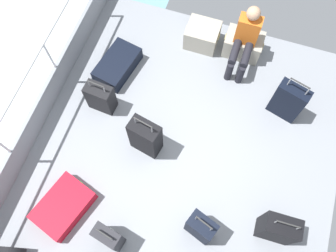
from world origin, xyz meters
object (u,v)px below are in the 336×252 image
object	(u,v)px
suitcase_3	(278,229)
cargo_crate_0	(202,35)
passenger_seated	(245,39)
suitcase_1	(145,137)
cargo_crate_1	(243,45)
suitcase_7	(288,101)
suitcase_5	(109,237)
suitcase_6	(118,65)
suitcase_4	(63,206)
suitcase_2	(201,227)
suitcase_0	(101,98)

from	to	relation	value
suitcase_3	cargo_crate_0	bearing A→B (deg)	123.36
passenger_seated	suitcase_1	world-z (taller)	passenger_seated
cargo_crate_1	suitcase_7	size ratio (longest dim) A/B	0.71
suitcase_3	suitcase_7	bearing A→B (deg)	96.99
suitcase_5	suitcase_1	bearing A→B (deg)	90.21
cargo_crate_0	suitcase_6	size ratio (longest dim) A/B	0.64
passenger_seated	suitcase_4	world-z (taller)	passenger_seated
cargo_crate_0	suitcase_4	size ratio (longest dim) A/B	0.62
suitcase_7	suitcase_6	bearing A→B (deg)	-178.24
suitcase_4	cargo_crate_0	bearing A→B (deg)	72.75
suitcase_2	suitcase_6	bearing A→B (deg)	134.18
suitcase_0	suitcase_4	xyz separation A→B (m)	(0.10, -1.61, -0.16)
cargo_crate_0	suitcase_0	size ratio (longest dim) A/B	0.81
suitcase_0	suitcase_6	distance (m)	0.70
suitcase_0	suitcase_6	xyz separation A→B (m)	(-0.02, 0.68, -0.15)
cargo_crate_1	suitcase_1	xyz separation A→B (m)	(-0.92, -2.05, 0.17)
cargo_crate_0	suitcase_3	bearing A→B (deg)	-56.64
passenger_seated	cargo_crate_0	bearing A→B (deg)	167.25
suitcase_6	cargo_crate_1	bearing A→B (deg)	27.99
cargo_crate_0	suitcase_3	xyz separation A→B (m)	(1.74, -2.64, 0.14)
cargo_crate_1	suitcase_5	xyz separation A→B (m)	(-0.91, -3.43, 0.09)
suitcase_2	suitcase_5	size ratio (longest dim) A/B	1.17
suitcase_2	suitcase_4	size ratio (longest dim) A/B	0.87
suitcase_1	suitcase_7	distance (m)	2.12
suitcase_1	suitcase_4	distance (m)	1.44
cargo_crate_1	suitcase_0	xyz separation A→B (m)	(-1.78, -1.64, 0.07)
cargo_crate_1	passenger_seated	xyz separation A→B (m)	(0.00, -0.18, 0.38)
cargo_crate_0	suitcase_0	distance (m)	1.95
suitcase_6	suitcase_7	size ratio (longest dim) A/B	0.97
suitcase_0	cargo_crate_1	bearing A→B (deg)	42.68
suitcase_4	cargo_crate_1	bearing A→B (deg)	62.76
cargo_crate_0	passenger_seated	world-z (taller)	passenger_seated
suitcase_3	suitcase_7	distance (m)	1.81
cargo_crate_1	suitcase_4	xyz separation A→B (m)	(-1.67, -3.25, -0.08)
cargo_crate_0	cargo_crate_1	size ratio (longest dim) A/B	0.89
cargo_crate_1	suitcase_5	world-z (taller)	suitcase_5
suitcase_1	suitcase_5	xyz separation A→B (m)	(0.01, -1.38, -0.08)
suitcase_2	suitcase_6	world-z (taller)	suitcase_2
passenger_seated	suitcase_2	distance (m)	2.79
suitcase_6	suitcase_1	bearing A→B (deg)	-51.16
cargo_crate_1	suitcase_2	world-z (taller)	suitcase_2
suitcase_5	suitcase_2	bearing A→B (deg)	24.09
cargo_crate_1	suitcase_6	distance (m)	2.04
cargo_crate_1	suitcase_5	size ratio (longest dim) A/B	0.94
cargo_crate_0	suitcase_4	xyz separation A→B (m)	(-1.00, -3.22, -0.08)
suitcase_0	suitcase_5	world-z (taller)	suitcase_0
cargo_crate_0	suitcase_7	world-z (taller)	suitcase_7
suitcase_1	suitcase_3	size ratio (longest dim) A/B	1.13
suitcase_6	suitcase_7	bearing A→B (deg)	1.76
passenger_seated	suitcase_0	xyz separation A→B (m)	(-1.78, -1.46, -0.30)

